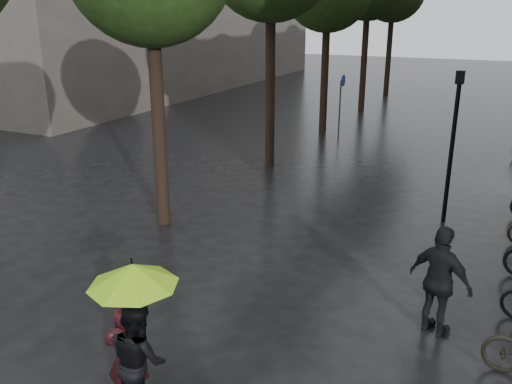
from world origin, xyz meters
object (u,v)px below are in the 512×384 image
Objects in this scene: person_burgundy at (127,358)px; lamp_post at (454,133)px; pedestrian_walking at (440,281)px; person_black at (139,360)px.

person_burgundy is 9.48m from lamp_post.
lamp_post reaches higher than pedestrian_walking.
lamp_post is (2.66, 8.93, 1.45)m from person_black.
pedestrian_walking reaches higher than person_black.
pedestrian_walking is 0.50× the size of lamp_post.
person_burgundy is 0.94× the size of person_black.
person_burgundy is at bearing 20.85° from person_black.
person_black is (0.21, -0.02, 0.05)m from person_burgundy.
person_black is at bearing -106.60° from lamp_post.
person_burgundy is at bearing 70.73° from pedestrian_walking.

